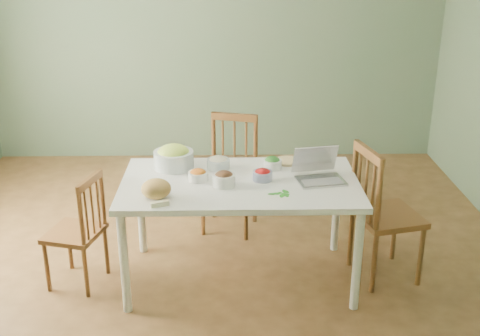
{
  "coord_description": "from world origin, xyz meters",
  "views": [
    {
      "loc": [
        0.15,
        -4.08,
        2.44
      ],
      "look_at": [
        0.23,
        -0.17,
        0.89
      ],
      "focal_mm": 44.62,
      "sensor_mm": 36.0,
      "label": 1
    }
  ],
  "objects_px": {
    "chair_far": "(229,176)",
    "chair_right": "(388,213)",
    "chair_left": "(74,230)",
    "laptop": "(321,167)",
    "dining_table": "(240,231)",
    "bread_boule": "(156,189)",
    "bowl_squash": "(174,157)"
  },
  "relations": [
    {
      "from": "dining_table",
      "to": "laptop",
      "type": "height_order",
      "value": "laptop"
    },
    {
      "from": "chair_far",
      "to": "chair_left",
      "type": "relative_size",
      "value": 1.16
    },
    {
      "from": "laptop",
      "to": "chair_right",
      "type": "bearing_deg",
      "value": -5.33
    },
    {
      "from": "chair_left",
      "to": "bread_boule",
      "type": "relative_size",
      "value": 4.33
    },
    {
      "from": "chair_right",
      "to": "bowl_squash",
      "type": "distance_m",
      "value": 1.64
    },
    {
      "from": "laptop",
      "to": "chair_left",
      "type": "bearing_deg",
      "value": 170.0
    },
    {
      "from": "chair_right",
      "to": "dining_table",
      "type": "bearing_deg",
      "value": 77.44
    },
    {
      "from": "dining_table",
      "to": "chair_right",
      "type": "relative_size",
      "value": 1.63
    },
    {
      "from": "chair_left",
      "to": "chair_right",
      "type": "xyz_separation_m",
      "value": [
        2.29,
        0.06,
        0.09
      ]
    },
    {
      "from": "bread_boule",
      "to": "laptop",
      "type": "relative_size",
      "value": 0.6
    },
    {
      "from": "chair_left",
      "to": "laptop",
      "type": "bearing_deg",
      "value": 105.47
    },
    {
      "from": "dining_table",
      "to": "laptop",
      "type": "bearing_deg",
      "value": -2.53
    },
    {
      "from": "dining_table",
      "to": "chair_right",
      "type": "distance_m",
      "value": 1.1
    },
    {
      "from": "chair_right",
      "to": "laptop",
      "type": "relative_size",
      "value": 3.16
    },
    {
      "from": "chair_left",
      "to": "laptop",
      "type": "height_order",
      "value": "laptop"
    },
    {
      "from": "chair_left",
      "to": "laptop",
      "type": "distance_m",
      "value": 1.84
    },
    {
      "from": "chair_right",
      "to": "laptop",
      "type": "xyz_separation_m",
      "value": [
        -0.52,
        -0.05,
        0.38
      ]
    },
    {
      "from": "dining_table",
      "to": "bread_boule",
      "type": "xyz_separation_m",
      "value": [
        -0.56,
        -0.27,
        0.46
      ]
    },
    {
      "from": "chair_far",
      "to": "bread_boule",
      "type": "distance_m",
      "value": 1.24
    },
    {
      "from": "chair_right",
      "to": "bread_boule",
      "type": "distance_m",
      "value": 1.71
    },
    {
      "from": "chair_right",
      "to": "bread_boule",
      "type": "bearing_deg",
      "value": 86.44
    },
    {
      "from": "chair_far",
      "to": "laptop",
      "type": "bearing_deg",
      "value": -37.4
    },
    {
      "from": "dining_table",
      "to": "bowl_squash",
      "type": "bearing_deg",
      "value": 150.75
    },
    {
      "from": "bowl_squash",
      "to": "bread_boule",
      "type": "bearing_deg",
      "value": -97.35
    },
    {
      "from": "chair_far",
      "to": "chair_right",
      "type": "height_order",
      "value": "chair_right"
    },
    {
      "from": "dining_table",
      "to": "chair_far",
      "type": "xyz_separation_m",
      "value": [
        -0.08,
        0.82,
        0.1
      ]
    },
    {
      "from": "chair_far",
      "to": "laptop",
      "type": "xyz_separation_m",
      "value": [
        0.65,
        -0.84,
        0.4
      ]
    },
    {
      "from": "chair_far",
      "to": "laptop",
      "type": "relative_size",
      "value": 3.03
    },
    {
      "from": "chair_left",
      "to": "chair_right",
      "type": "bearing_deg",
      "value": 106.53
    },
    {
      "from": "chair_far",
      "to": "chair_left",
      "type": "distance_m",
      "value": 1.42
    },
    {
      "from": "chair_right",
      "to": "chair_left",
      "type": "bearing_deg",
      "value": 77.84
    },
    {
      "from": "dining_table",
      "to": "chair_far",
      "type": "distance_m",
      "value": 0.83
    }
  ]
}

